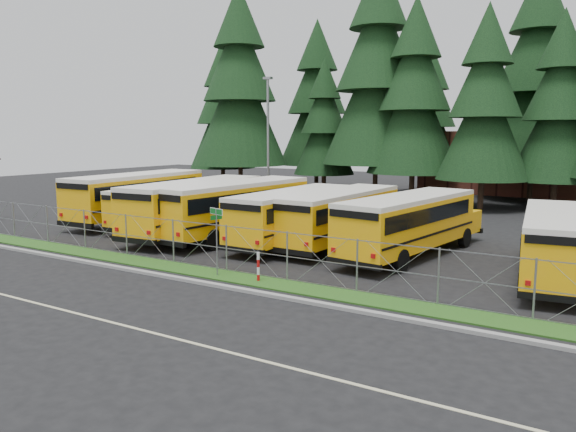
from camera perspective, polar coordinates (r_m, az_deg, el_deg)
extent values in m
plane|color=black|center=(24.16, -2.88, -5.47)|extent=(120.00, 120.00, 0.00)
cube|color=gray|center=(21.75, -7.55, -6.94)|extent=(50.00, 0.25, 0.12)
cube|color=#204213|center=(22.82, -5.32, -6.25)|extent=(50.00, 1.40, 0.06)
cube|color=beige|center=(18.41, -17.38, -10.29)|extent=(50.00, 0.12, 0.01)
cube|color=brown|center=(59.82, 24.69, 4.96)|extent=(22.00, 10.00, 6.00)
cylinder|color=gray|center=(22.90, -7.25, -2.71)|extent=(0.06, 0.06, 2.80)
cube|color=#0D611C|center=(22.69, -7.31, 0.46)|extent=(0.78, 0.24, 0.22)
cube|color=white|center=(22.69, -7.31, 0.46)|extent=(0.81, 0.25, 0.26)
cube|color=#0D611C|center=(22.72, -7.29, -0.14)|extent=(0.18, 0.54, 0.18)
cylinder|color=#B20C0C|center=(22.06, -3.04, -5.21)|extent=(0.11, 0.11, 1.20)
cylinder|color=gray|center=(44.82, -2.04, 7.38)|extent=(0.20, 0.20, 10.00)
cube|color=gray|center=(45.02, -2.07, 13.82)|extent=(0.70, 0.35, 0.18)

